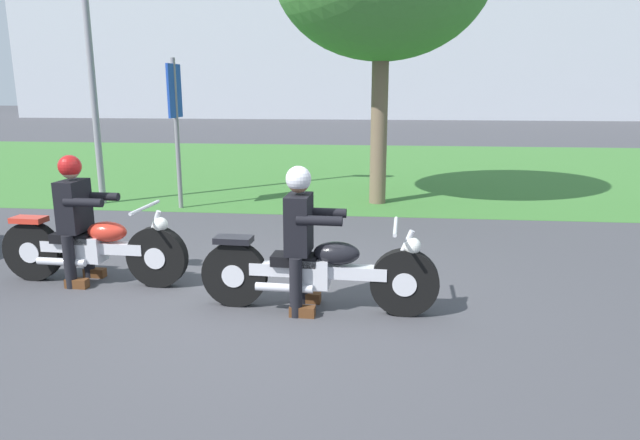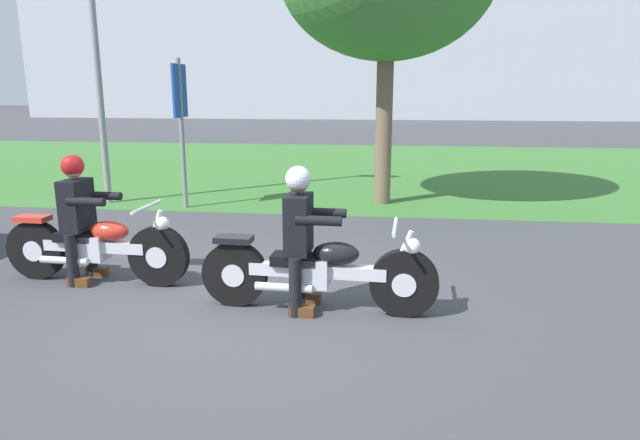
% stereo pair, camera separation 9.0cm
% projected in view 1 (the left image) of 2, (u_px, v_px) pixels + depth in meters
% --- Properties ---
extents(ground, '(120.00, 120.00, 0.00)m').
position_uv_depth(ground, '(259.00, 301.00, 5.68)').
color(ground, '#424247').
extents(grass_verge, '(60.00, 12.00, 0.01)m').
position_uv_depth(grass_verge, '(336.00, 167.00, 15.30)').
color(grass_verge, '#3D7533').
rests_on(grass_verge, ground).
extents(stadium_facade, '(58.78, 8.00, 15.82)m').
position_uv_depth(stadium_facade, '(431.00, 4.00, 39.65)').
color(stadium_facade, '#B2B7C1').
rests_on(stadium_facade, ground).
extents(motorcycle_lead, '(2.29, 0.66, 0.88)m').
position_uv_depth(motorcycle_lead, '(318.00, 271.00, 5.36)').
color(motorcycle_lead, black).
rests_on(motorcycle_lead, ground).
extents(rider_lead, '(0.56, 0.48, 1.40)m').
position_uv_depth(rider_lead, '(301.00, 228.00, 5.28)').
color(rider_lead, black).
rests_on(rider_lead, ground).
extents(motorcycle_follow, '(2.13, 0.66, 0.89)m').
position_uv_depth(motorcycle_follow, '(94.00, 248.00, 6.11)').
color(motorcycle_follow, black).
rests_on(motorcycle_follow, ground).
extents(rider_follow, '(0.56, 0.48, 1.41)m').
position_uv_depth(rider_follow, '(76.00, 209.00, 6.04)').
color(rider_follow, black).
rests_on(rider_follow, ground).
extents(sign_banner, '(0.08, 0.60, 2.60)m').
position_uv_depth(sign_banner, '(176.00, 110.00, 9.69)').
color(sign_banner, gray).
rests_on(sign_banner, ground).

